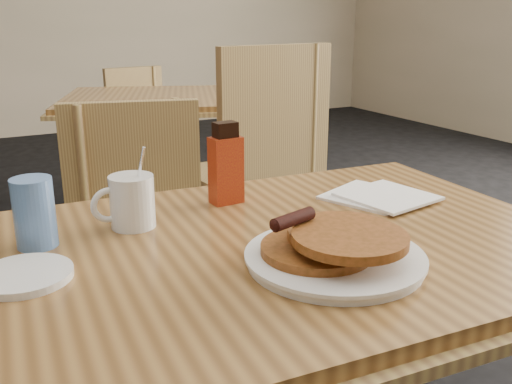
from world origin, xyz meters
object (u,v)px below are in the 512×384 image
at_px(coffee_mug, 131,201).
at_px(blue_tumbler, 34,213).
at_px(chair_main_far, 145,229).
at_px(syrup_bottle, 226,166).
at_px(main_table, 270,264).
at_px(neighbor_table, 185,104).
at_px(chair_neighbor_far, 140,123).
at_px(pancake_plate, 335,250).
at_px(chair_neighbor_near, 262,153).

relative_size(coffee_mug, blue_tumbler, 1.28).
height_order(chair_main_far, syrup_bottle, syrup_bottle).
height_order(main_table, coffee_mug, coffee_mug).
distance_m(neighbor_table, chair_neighbor_far, 0.79).
bearing_deg(pancake_plate, neighbor_table, 75.82).
distance_m(neighbor_table, chair_neighbor_near, 0.77).
distance_m(syrup_bottle, blue_tumbler, 0.40).
distance_m(coffee_mug, syrup_bottle, 0.23).
relative_size(chair_main_far, coffee_mug, 5.71).
distance_m(chair_neighbor_near, blue_tumbler, 1.32).
xyz_separation_m(main_table, chair_neighbor_near, (0.57, 1.08, -0.09)).
bearing_deg(chair_neighbor_far, main_table, -108.83).
height_order(syrup_bottle, blue_tumbler, syrup_bottle).
relative_size(main_table, blue_tumbler, 9.78).
distance_m(chair_neighbor_far, blue_tumbler, 2.62).
xyz_separation_m(neighbor_table, syrup_bottle, (-0.52, -1.62, 0.12)).
bearing_deg(pancake_plate, chair_neighbor_far, 79.90).
bearing_deg(neighbor_table, chair_neighbor_near, -88.46).
bearing_deg(main_table, syrup_bottle, 84.50).
distance_m(main_table, chair_main_far, 0.74).
height_order(main_table, chair_neighbor_near, chair_neighbor_near).
bearing_deg(pancake_plate, chair_neighbor_near, 66.75).
xyz_separation_m(chair_neighbor_far, coffee_mug, (-0.73, -2.42, 0.32)).
bearing_deg(chair_main_far, syrup_bottle, -69.74).
xyz_separation_m(pancake_plate, syrup_bottle, (-0.02, 0.37, 0.06)).
distance_m(chair_main_far, pancake_plate, 0.88).
distance_m(main_table, chair_neighbor_far, 2.67).
relative_size(syrup_bottle, blue_tumbler, 1.42).
relative_size(pancake_plate, blue_tumbler, 2.39).
xyz_separation_m(chair_main_far, blue_tumbler, (-0.35, -0.55, 0.28)).
height_order(main_table, chair_neighbor_far, chair_neighbor_far).
distance_m(chair_neighbor_far, coffee_mug, 2.55).
distance_m(chair_main_far, chair_neighbor_far, 1.97).
relative_size(chair_neighbor_near, pancake_plate, 3.55).
relative_size(main_table, pancake_plate, 4.10).
xyz_separation_m(chair_neighbor_far, blue_tumbler, (-0.90, -2.44, 0.32)).
bearing_deg(chair_neighbor_far, pancake_plate, -107.40).
bearing_deg(syrup_bottle, coffee_mug, -171.05).
relative_size(main_table, neighbor_table, 0.85).
xyz_separation_m(main_table, chair_neighbor_far, (0.53, 2.61, -0.22)).
height_order(chair_neighbor_near, syrup_bottle, chair_neighbor_near).
xyz_separation_m(main_table, blue_tumbler, (-0.37, 0.17, 0.11)).
bearing_deg(chair_main_far, blue_tumbler, -107.21).
bearing_deg(pancake_plate, syrup_bottle, 93.40).
relative_size(chair_neighbor_far, coffee_mug, 5.24).
relative_size(chair_neighbor_far, syrup_bottle, 4.73).
xyz_separation_m(coffee_mug, blue_tumbler, (-0.17, -0.01, 0.01)).
bearing_deg(chair_neighbor_near, pancake_plate, -117.69).
relative_size(pancake_plate, coffee_mug, 1.86).
height_order(chair_neighbor_near, blue_tumbler, chair_neighbor_near).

